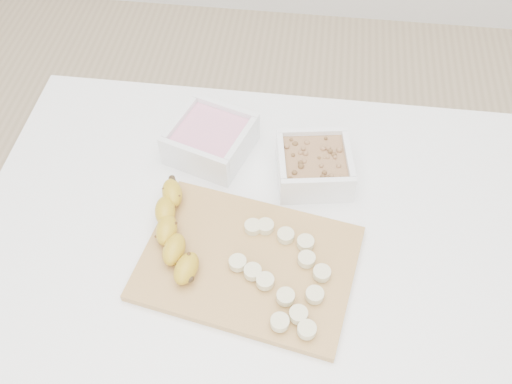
# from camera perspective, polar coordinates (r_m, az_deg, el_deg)

# --- Properties ---
(ground) EXTENTS (3.50, 3.50, 0.00)m
(ground) POSITION_cam_1_polar(r_m,az_deg,el_deg) (1.69, -0.13, -18.12)
(ground) COLOR #C6AD89
(ground) RESTS_ON ground
(table) EXTENTS (1.00, 0.70, 0.75)m
(table) POSITION_cam_1_polar(r_m,az_deg,el_deg) (1.10, -0.19, -6.27)
(table) COLOR white
(table) RESTS_ON ground
(bowl_yogurt) EXTENTS (0.18, 0.18, 0.07)m
(bowl_yogurt) POSITION_cam_1_polar(r_m,az_deg,el_deg) (1.11, -4.56, 5.34)
(bowl_yogurt) COLOR white
(bowl_yogurt) RESTS_ON table
(bowl_granola) EXTENTS (0.15, 0.15, 0.06)m
(bowl_granola) POSITION_cam_1_polar(r_m,az_deg,el_deg) (1.07, 5.82, 2.71)
(bowl_granola) COLOR white
(bowl_granola) RESTS_ON table
(cutting_board) EXTENTS (0.39, 0.31, 0.01)m
(cutting_board) POSITION_cam_1_polar(r_m,az_deg,el_deg) (0.97, -0.79, -7.08)
(cutting_board) COLOR #AD8640
(cutting_board) RESTS_ON table
(banana) EXTENTS (0.09, 0.22, 0.04)m
(banana) POSITION_cam_1_polar(r_m,az_deg,el_deg) (0.98, -8.09, -3.98)
(banana) COLOR #B7901C
(banana) RESTS_ON cutting_board
(banana_slices) EXTENTS (0.17, 0.21, 0.02)m
(banana_slices) POSITION_cam_1_polar(r_m,az_deg,el_deg) (0.94, 2.80, -8.06)
(banana_slices) COLOR beige
(banana_slices) RESTS_ON cutting_board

